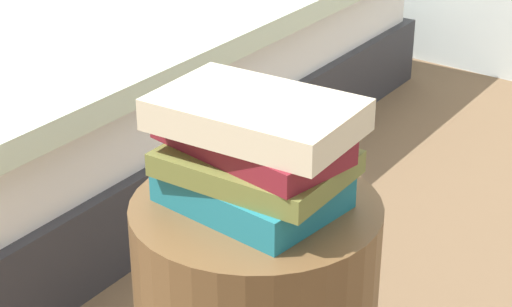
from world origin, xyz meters
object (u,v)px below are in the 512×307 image
Objects in this scene: book_olive at (257,164)px; book_maroon at (250,140)px; bed at (58,54)px; book_cream at (256,114)px; book_teal at (250,189)px.

book_olive is 0.04m from book_maroon.
book_maroon reaches higher than book_olive.
book_olive is at bearing -32.28° from bed.
book_olive is 0.91× the size of book_cream.
book_maroon is at bearing 145.60° from book_teal.
book_teal is 0.88× the size of book_maroon.
book_maroon is (-0.01, -0.00, 0.04)m from book_olive.
book_teal is at bearing -168.95° from book_olive.
bed reaches higher than book_olive.
book_olive is at bearing 11.26° from book_maroon.
book_maroon reaches higher than book_teal.
bed reaches higher than book_maroon.
book_cream reaches higher than book_olive.
bed is 1.56m from book_olive.
book_olive is (0.01, 0.00, 0.05)m from book_teal.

